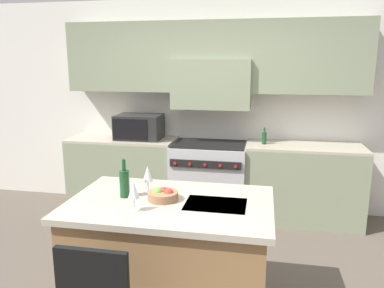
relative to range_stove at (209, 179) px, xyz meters
The scene contains 10 objects.
back_cabinetry 1.17m from the range_stove, 90.00° to the left, with size 10.00×0.46×2.70m.
back_counter 0.02m from the range_stove, 90.00° to the left, with size 3.66×0.62×0.95m.
range_stove is the anchor object (origin of this frame).
microwave 1.12m from the range_stove, behind, with size 0.57×0.41×0.31m.
kitchen_island 1.97m from the range_stove, 90.15° to the right, with size 1.50×0.96×0.91m.
wine_bottle 2.06m from the range_stove, 100.61° to the right, with size 0.07×0.07×0.29m.
wine_glass_near 2.28m from the range_stove, 95.28° to the right, with size 0.08×0.08×0.21m.
wine_glass_far 1.92m from the range_stove, 96.94° to the right, with size 0.08×0.08×0.21m.
fruit_bowl 2.01m from the range_stove, 91.88° to the right, with size 0.23×0.23×0.09m.
oil_bottle_on_counter 0.87m from the range_stove, ahead, with size 0.06×0.06×0.20m.
Camera 1 is at (0.65, -2.66, 1.91)m, focal length 35.00 mm.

